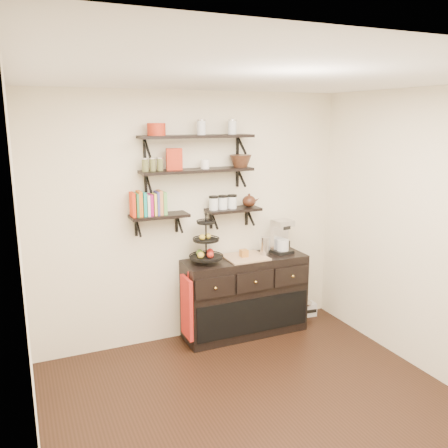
# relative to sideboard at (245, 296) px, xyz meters

# --- Properties ---
(floor) EXTENTS (3.50, 3.50, 0.00)m
(floor) POSITION_rel_sideboard_xyz_m (-0.52, -1.51, -0.45)
(floor) COLOR black
(floor) RESTS_ON ground
(ceiling) EXTENTS (3.50, 3.50, 0.02)m
(ceiling) POSITION_rel_sideboard_xyz_m (-0.52, -1.51, 2.25)
(ceiling) COLOR white
(ceiling) RESTS_ON back_wall
(back_wall) EXTENTS (3.50, 0.02, 2.70)m
(back_wall) POSITION_rel_sideboard_xyz_m (-0.52, 0.24, 0.90)
(back_wall) COLOR #F3EACE
(back_wall) RESTS_ON ground
(left_wall) EXTENTS (0.02, 3.50, 2.70)m
(left_wall) POSITION_rel_sideboard_xyz_m (-2.27, -1.51, 0.90)
(left_wall) COLOR #F3EACE
(left_wall) RESTS_ON ground
(right_wall) EXTENTS (0.02, 3.50, 2.70)m
(right_wall) POSITION_rel_sideboard_xyz_m (1.23, -1.51, 0.90)
(right_wall) COLOR #F3EACE
(right_wall) RESTS_ON ground
(shelf_top) EXTENTS (1.20, 0.27, 0.23)m
(shelf_top) POSITION_rel_sideboard_xyz_m (-0.52, 0.10, 1.78)
(shelf_top) COLOR black
(shelf_top) RESTS_ON back_wall
(shelf_mid) EXTENTS (1.20, 0.27, 0.23)m
(shelf_mid) POSITION_rel_sideboard_xyz_m (-0.52, 0.10, 1.43)
(shelf_mid) COLOR black
(shelf_mid) RESTS_ON back_wall
(shelf_low_left) EXTENTS (0.60, 0.25, 0.23)m
(shelf_low_left) POSITION_rel_sideboard_xyz_m (-0.94, 0.12, 0.98)
(shelf_low_left) COLOR black
(shelf_low_left) RESTS_ON back_wall
(shelf_low_right) EXTENTS (0.60, 0.25, 0.23)m
(shelf_low_right) POSITION_rel_sideboard_xyz_m (-0.10, 0.12, 0.98)
(shelf_low_right) COLOR black
(shelf_low_right) RESTS_ON back_wall
(cookbooks) EXTENTS (0.36, 0.15, 0.26)m
(cookbooks) POSITION_rel_sideboard_xyz_m (-1.03, 0.12, 1.11)
(cookbooks) COLOR red
(cookbooks) RESTS_ON shelf_low_left
(glass_canisters) EXTENTS (0.32, 0.10, 0.13)m
(glass_canisters) POSITION_rel_sideboard_xyz_m (-0.22, 0.12, 1.06)
(glass_canisters) COLOR silver
(glass_canisters) RESTS_ON shelf_low_right
(sideboard) EXTENTS (1.40, 0.50, 0.92)m
(sideboard) POSITION_rel_sideboard_xyz_m (0.00, 0.00, 0.00)
(sideboard) COLOR black
(sideboard) RESTS_ON floor
(fruit_stand) EXTENTS (0.36, 0.36, 0.53)m
(fruit_stand) POSITION_rel_sideboard_xyz_m (-0.46, 0.00, 0.63)
(fruit_stand) COLOR black
(fruit_stand) RESTS_ON sideboard
(candle) EXTENTS (0.08, 0.08, 0.08)m
(candle) POSITION_rel_sideboard_xyz_m (-0.02, 0.00, 0.50)
(candle) COLOR #A76726
(candle) RESTS_ON sideboard
(coffee_maker) EXTENTS (0.24, 0.23, 0.39)m
(coffee_maker) POSITION_rel_sideboard_xyz_m (0.47, 0.03, 0.63)
(coffee_maker) COLOR black
(coffee_maker) RESTS_ON sideboard
(thermal_carafe) EXTENTS (0.11, 0.11, 0.22)m
(thermal_carafe) POSITION_rel_sideboard_xyz_m (0.24, -0.02, 0.56)
(thermal_carafe) COLOR silver
(thermal_carafe) RESTS_ON sideboard
(apron) EXTENTS (0.04, 0.28, 0.66)m
(apron) POSITION_rel_sideboard_xyz_m (-0.73, -0.10, 0.02)
(apron) COLOR red
(apron) RESTS_ON sideboard
(radio) EXTENTS (0.32, 0.22, 0.18)m
(radio) POSITION_rel_sideboard_xyz_m (0.89, 0.13, -0.36)
(radio) COLOR silver
(radio) RESTS_ON floor
(recipe_box) EXTENTS (0.17, 0.09, 0.22)m
(recipe_box) POSITION_rel_sideboard_xyz_m (-0.77, 0.10, 1.56)
(recipe_box) COLOR #AF2A14
(recipe_box) RESTS_ON shelf_mid
(walnut_bowl) EXTENTS (0.24, 0.24, 0.13)m
(walnut_bowl) POSITION_rel_sideboard_xyz_m (-0.02, 0.10, 1.51)
(walnut_bowl) COLOR black
(walnut_bowl) RESTS_ON shelf_mid
(ramekins) EXTENTS (0.09, 0.09, 0.10)m
(ramekins) POSITION_rel_sideboard_xyz_m (-0.43, 0.10, 1.50)
(ramekins) COLOR white
(ramekins) RESTS_ON shelf_mid
(teapot) EXTENTS (0.21, 0.16, 0.15)m
(teapot) POSITION_rel_sideboard_xyz_m (0.10, 0.12, 1.07)
(teapot) COLOR #381B10
(teapot) RESTS_ON shelf_low_right
(red_pot) EXTENTS (0.18, 0.18, 0.12)m
(red_pot) POSITION_rel_sideboard_xyz_m (-0.94, 0.10, 1.86)
(red_pot) COLOR #AF2A14
(red_pot) RESTS_ON shelf_top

